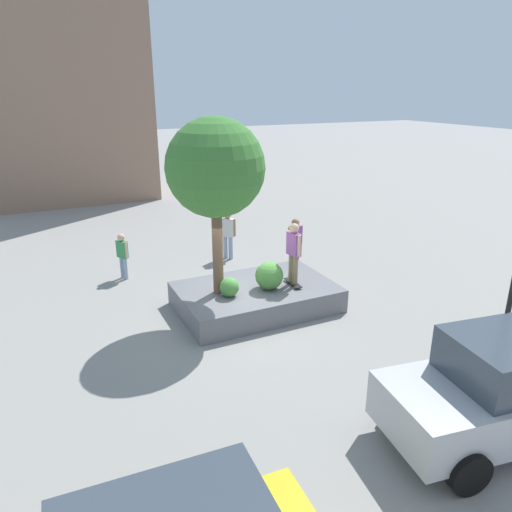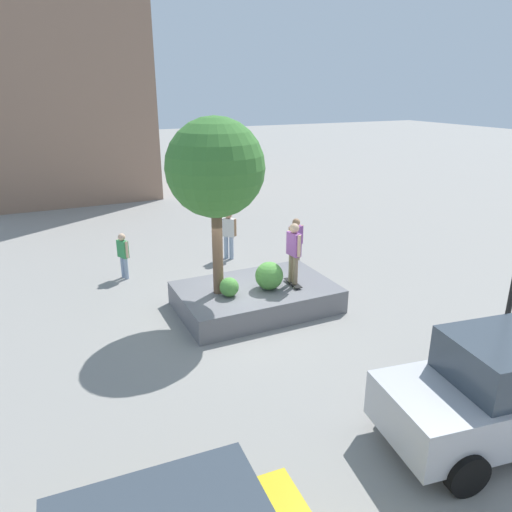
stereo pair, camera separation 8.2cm
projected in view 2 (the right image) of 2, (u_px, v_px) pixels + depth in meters
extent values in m
plane|color=gray|center=(241.00, 313.00, 13.31)|extent=(120.00, 120.00, 0.00)
cube|color=slate|center=(256.00, 297.00, 13.54)|extent=(4.32, 2.76, 0.66)
cylinder|color=brown|center=(217.00, 245.00, 12.60)|extent=(0.28, 0.28, 2.69)
sphere|color=#3D7A33|center=(215.00, 168.00, 11.92)|extent=(2.51, 2.51, 2.51)
sphere|color=#4C8C3D|center=(229.00, 287.00, 12.73)|extent=(0.52, 0.52, 0.52)
sphere|color=#4C8C3D|center=(269.00, 276.00, 13.14)|extent=(0.77, 0.77, 0.77)
cube|color=black|center=(293.00, 283.00, 13.50)|extent=(0.26, 0.81, 0.02)
sphere|color=beige|center=(286.00, 281.00, 13.71)|extent=(0.06, 0.06, 0.06)
sphere|color=beige|center=(292.00, 280.00, 13.76)|extent=(0.06, 0.06, 0.06)
sphere|color=beige|center=(294.00, 288.00, 13.26)|extent=(0.06, 0.06, 0.06)
sphere|color=beige|center=(300.00, 287.00, 13.32)|extent=(0.06, 0.06, 0.06)
cylinder|color=#847056|center=(295.00, 270.00, 13.28)|extent=(0.15, 0.15, 0.82)
cylinder|color=#847056|center=(291.00, 268.00, 13.44)|extent=(0.15, 0.15, 0.82)
cube|color=#8C4C99|center=(294.00, 244.00, 13.12)|extent=(0.23, 0.48, 0.64)
cylinder|color=#D8AD8C|center=(299.00, 246.00, 12.91)|extent=(0.10, 0.10, 0.61)
cylinder|color=#D8AD8C|center=(289.00, 241.00, 13.31)|extent=(0.10, 0.10, 0.61)
sphere|color=#D8AD8C|center=(294.00, 228.00, 12.96)|extent=(0.27, 0.27, 0.27)
cube|color=#B7B7BC|center=(501.00, 400.00, 8.36)|extent=(4.51, 2.41, 0.86)
cylinder|color=black|center=(467.00, 474.00, 7.32)|extent=(0.75, 0.32, 0.73)
cylinder|color=black|center=(401.00, 404.00, 8.95)|extent=(0.75, 0.32, 0.73)
cylinder|color=#8C9EB7|center=(126.00, 268.00, 15.60)|extent=(0.13, 0.13, 0.72)
cylinder|color=#8C9EB7|center=(123.00, 267.00, 15.70)|extent=(0.13, 0.13, 0.72)
cube|color=#338C4C|center=(123.00, 249.00, 15.44)|extent=(0.33, 0.44, 0.57)
cylinder|color=#D8AD8C|center=(127.00, 250.00, 15.30)|extent=(0.09, 0.09, 0.54)
cylinder|color=#D8AD8C|center=(119.00, 247.00, 15.56)|extent=(0.09, 0.09, 0.54)
sphere|color=#D8AD8C|center=(122.00, 237.00, 15.30)|extent=(0.24, 0.24, 0.24)
cylinder|color=#8C9EB7|center=(226.00, 247.00, 17.43)|extent=(0.16, 0.16, 0.85)
cylinder|color=#8C9EB7|center=(231.00, 248.00, 17.38)|extent=(0.16, 0.16, 0.85)
cube|color=silver|center=(228.00, 227.00, 17.15)|extent=(0.49, 0.47, 0.66)
cylinder|color=#9E7251|center=(222.00, 226.00, 17.22)|extent=(0.10, 0.10, 0.63)
cylinder|color=#9E7251|center=(235.00, 228.00, 17.08)|extent=(0.10, 0.10, 0.63)
sphere|color=#9E7251|center=(228.00, 215.00, 16.99)|extent=(0.28, 0.28, 0.28)
cylinder|color=#847056|center=(293.00, 256.00, 16.61)|extent=(0.15, 0.15, 0.82)
cylinder|color=#847056|center=(298.00, 255.00, 16.70)|extent=(0.15, 0.15, 0.82)
cube|color=#8C4C99|center=(296.00, 235.00, 16.41)|extent=(0.47, 0.22, 0.64)
cylinder|color=#9E7251|center=(290.00, 236.00, 16.29)|extent=(0.10, 0.10, 0.60)
cylinder|color=#9E7251|center=(302.00, 234.00, 16.51)|extent=(0.10, 0.10, 0.60)
sphere|color=#9E7251|center=(296.00, 222.00, 16.26)|extent=(0.27, 0.27, 0.27)
cube|color=#8C6B56|center=(47.00, 18.00, 25.54)|extent=(9.06, 8.89, 18.75)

